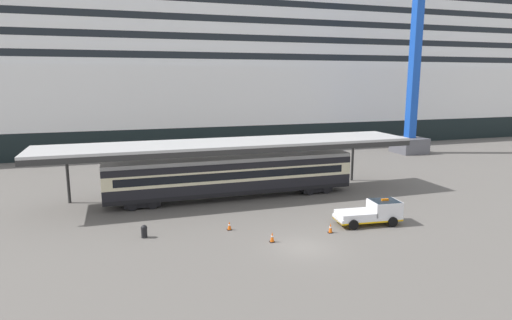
{
  "coord_description": "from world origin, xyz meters",
  "views": [
    {
      "loc": [
        -11.87,
        -25.94,
        11.51
      ],
      "look_at": [
        -0.45,
        9.47,
        4.5
      ],
      "focal_mm": 30.36,
      "sensor_mm": 36.0,
      "label": 1
    }
  ],
  "objects": [
    {
      "name": "quay_bollard",
      "position": [
        -10.42,
        5.36,
        0.52
      ],
      "size": [
        0.48,
        0.48,
        0.96
      ],
      "color": "black",
      "rests_on": "ground"
    },
    {
      "name": "traffic_cone_mid",
      "position": [
        -4.05,
        5.01,
        0.35
      ],
      "size": [
        0.36,
        0.36,
        0.72
      ],
      "color": "black",
      "rests_on": "ground"
    },
    {
      "name": "platform_canopy",
      "position": [
        -1.52,
        13.97,
        5.29
      ],
      "size": [
        36.02,
        6.38,
        5.55
      ],
      "color": "#B3B3B3",
      "rests_on": "ground"
    },
    {
      "name": "traffic_cone_near",
      "position": [
        3.09,
        2.05,
        0.38
      ],
      "size": [
        0.36,
        0.36,
        0.78
      ],
      "color": "black",
      "rests_on": "ground"
    },
    {
      "name": "dockside_crane",
      "position": [
        32.35,
        30.72,
        18.99
      ],
      "size": [
        13.72,
        4.4,
        60.87
      ],
      "color": "#595960",
      "rests_on": "ground"
    },
    {
      "name": "traffic_cone_far",
      "position": [
        -1.77,
        1.63,
        0.37
      ],
      "size": [
        0.36,
        0.36,
        0.76
      ],
      "color": "black",
      "rests_on": "ground"
    },
    {
      "name": "train_carriage",
      "position": [
        -1.52,
        13.52,
        2.31
      ],
      "size": [
        23.95,
        2.81,
        4.11
      ],
      "color": "black",
      "rests_on": "ground"
    },
    {
      "name": "service_truck",
      "position": [
        7.37,
        2.9,
        0.99
      ],
      "size": [
        5.37,
        2.65,
        2.02
      ],
      "color": "white",
      "rests_on": "ground"
    },
    {
      "name": "ground_plane",
      "position": [
        0.0,
        0.0,
        0.0
      ],
      "size": [
        400.0,
        400.0,
        0.0
      ],
      "primitive_type": "plane",
      "color": "#5F5B56"
    },
    {
      "name": "cruise_ship",
      "position": [
        18.06,
        56.1,
        12.73
      ],
      "size": [
        168.69,
        31.04,
        36.75
      ],
      "color": "black",
      "rests_on": "ground"
    }
  ]
}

